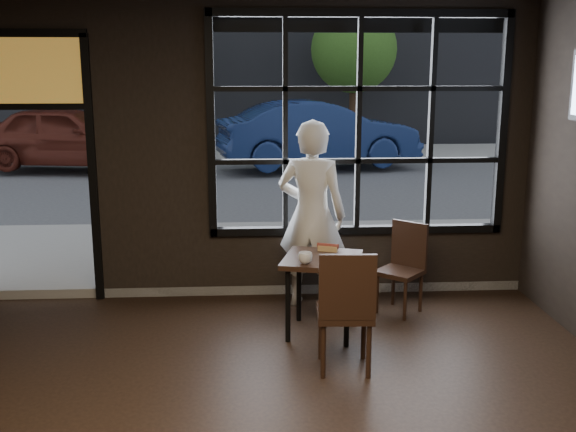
{
  "coord_description": "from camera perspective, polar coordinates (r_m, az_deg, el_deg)",
  "views": [
    {
      "loc": [
        0.07,
        -3.35,
        2.39
      ],
      "look_at": [
        0.4,
        2.2,
        1.15
      ],
      "focal_mm": 42.0,
      "sensor_mm": 36.0,
      "label": 1
    }
  ],
  "objects": [
    {
      "name": "window_frame",
      "position": [
        6.96,
        5.99,
        7.66
      ],
      "size": [
        3.06,
        0.12,
        2.28
      ],
      "primitive_type": "cube",
      "color": "black",
      "rests_on": "ground"
    },
    {
      "name": "stained_transom",
      "position": [
        7.18,
        -21.45,
        11.42
      ],
      "size": [
        1.2,
        0.06,
        0.7
      ],
      "primitive_type": "cube",
      "color": "orange",
      "rests_on": "ground"
    },
    {
      "name": "street_asphalt",
      "position": [
        27.45,
        -3.6,
        7.54
      ],
      "size": [
        60.0,
        41.0,
        0.04
      ],
      "primitive_type": "cube",
      "color": "#545456",
      "rests_on": "ground"
    },
    {
      "name": "cafe_table",
      "position": [
        6.14,
        2.87,
        -6.71
      ],
      "size": [
        0.82,
        0.82,
        0.72
      ],
      "primitive_type": "cube",
      "rotation": [
        0.0,
        0.0,
        -0.26
      ],
      "color": "black",
      "rests_on": "floor"
    },
    {
      "name": "chair_near",
      "position": [
        5.41,
        4.82,
        -7.84
      ],
      "size": [
        0.46,
        0.46,
        1.01
      ],
      "primitive_type": "cube",
      "rotation": [
        0.0,
        0.0,
        3.09
      ],
      "color": "black",
      "rests_on": "floor"
    },
    {
      "name": "chair_window",
      "position": [
        6.7,
        9.44,
        -4.45
      ],
      "size": [
        0.54,
        0.54,
        0.89
      ],
      "primitive_type": "cube",
      "rotation": [
        0.0,
        0.0,
        -0.74
      ],
      "color": "black",
      "rests_on": "floor"
    },
    {
      "name": "man",
      "position": [
        6.69,
        2.02,
        0.1
      ],
      "size": [
        0.8,
        0.65,
        1.89
      ],
      "primitive_type": "imported",
      "rotation": [
        0.0,
        0.0,
        2.82
      ],
      "color": "silver",
      "rests_on": "floor"
    },
    {
      "name": "hotdog",
      "position": [
        6.24,
        3.4,
        -2.7
      ],
      "size": [
        0.22,
        0.14,
        0.06
      ],
      "primitive_type": null,
      "rotation": [
        0.0,
        0.0,
        -0.35
      ],
      "color": "tan",
      "rests_on": "cafe_table"
    },
    {
      "name": "cup",
      "position": [
        5.84,
        1.46,
        -3.57
      ],
      "size": [
        0.17,
        0.17,
        0.1
      ],
      "primitive_type": "imported",
      "rotation": [
        0.0,
        0.0,
        -0.59
      ],
      "color": "silver",
      "rests_on": "cafe_table"
    },
    {
      "name": "navy_car",
      "position": [
        15.73,
        2.58,
        7.0
      ],
      "size": [
        4.83,
        2.5,
        1.52
      ],
      "primitive_type": "imported",
      "rotation": [
        0.0,
        0.0,
        1.77
      ],
      "color": "#13224D",
      "rests_on": "street_asphalt"
    },
    {
      "name": "maroon_car",
      "position": [
        16.23,
        -18.06,
        6.41
      ],
      "size": [
        4.41,
        2.33,
        1.43
      ],
      "primitive_type": "imported",
      "rotation": [
        0.0,
        0.0,
        1.41
      ],
      "color": "#551E14",
      "rests_on": "street_asphalt"
    },
    {
      "name": "tree_left",
      "position": [
        18.31,
        -11.68,
        13.61
      ],
      "size": [
        2.32,
        2.32,
        3.97
      ],
      "color": "#332114",
      "rests_on": "street_asphalt"
    },
    {
      "name": "tree_right",
      "position": [
        18.91,
        5.59,
        13.8
      ],
      "size": [
        2.34,
        2.34,
        3.99
      ],
      "color": "#332114",
      "rests_on": "street_asphalt"
    }
  ]
}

